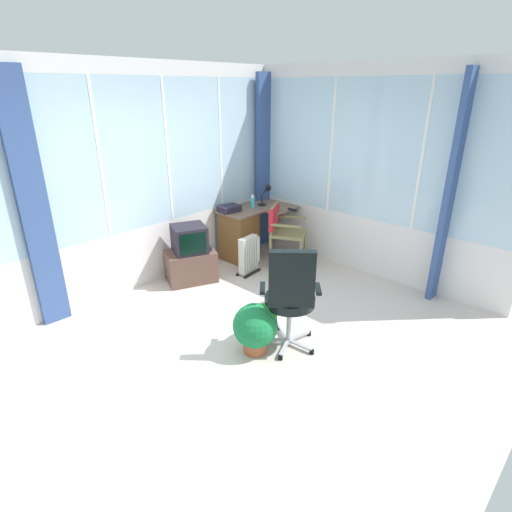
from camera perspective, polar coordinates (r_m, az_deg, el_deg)
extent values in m
cube|color=beige|center=(4.44, -0.66, -11.48)|extent=(5.58, 4.81, 0.06)
cube|color=silver|center=(5.60, -15.16, 0.15)|extent=(4.58, 0.06, 0.79)
cube|color=silver|center=(5.26, -16.60, 13.24)|extent=(4.48, 0.06, 1.79)
cube|color=silver|center=(5.21, -17.90, 23.94)|extent=(4.58, 0.06, 0.18)
cube|color=white|center=(4.72, -31.07, 10.00)|extent=(0.04, 0.07, 1.79)
cube|color=white|center=(5.05, -21.11, 12.32)|extent=(0.04, 0.07, 1.79)
cube|color=white|center=(5.51, -12.45, 14.01)|extent=(0.04, 0.07, 1.79)
cube|color=white|center=(6.07, -5.17, 15.19)|extent=(0.04, 0.07, 1.79)
cube|color=silver|center=(5.96, 14.89, 1.53)|extent=(0.06, 3.81, 0.79)
cube|color=silver|center=(5.64, 16.23, 13.85)|extent=(0.06, 3.73, 1.79)
cube|color=silver|center=(5.59, 17.41, 23.83)|extent=(0.06, 3.81, 0.18)
cube|color=white|center=(5.39, 22.31, 12.71)|extent=(0.07, 0.04, 1.79)
cube|color=white|center=(5.95, 10.67, 14.75)|extent=(0.07, 0.04, 1.79)
cube|color=#37518C|center=(4.75, -28.63, 6.08)|extent=(0.29, 0.08, 2.66)
cube|color=#37518C|center=(6.61, 1.09, 12.75)|extent=(0.29, 0.09, 2.66)
cube|color=#37518C|center=(5.24, 25.58, 7.96)|extent=(0.29, 0.08, 2.66)
cube|color=brown|center=(6.27, -0.48, 6.72)|extent=(1.10, 0.56, 0.02)
cube|color=brown|center=(6.22, 3.86, 6.54)|extent=(0.56, 0.21, 0.02)
cube|color=brown|center=(6.16, -2.53, 2.68)|extent=(0.40, 0.52, 0.72)
cylinder|color=#4C4C51|center=(6.12, 2.82, 2.57)|extent=(0.04, 0.04, 0.73)
cylinder|color=#4C4C51|center=(6.21, -5.32, 2.79)|extent=(0.04, 0.04, 0.73)
cylinder|color=black|center=(6.38, 0.83, 7.20)|extent=(0.13, 0.13, 0.02)
cylinder|color=black|center=(6.35, 0.83, 7.90)|extent=(0.02, 0.02, 0.14)
cylinder|color=black|center=(6.34, 1.35, 9.20)|extent=(0.04, 0.09, 0.13)
cone|color=black|center=(6.34, 1.93, 9.47)|extent=(0.14, 0.13, 0.12)
cube|color=black|center=(6.12, 5.09, 6.47)|extent=(0.05, 0.15, 0.02)
cylinder|color=#42B9DC|center=(6.23, -0.45, 7.51)|extent=(0.06, 0.06, 0.16)
cone|color=white|center=(6.20, -0.46, 8.47)|extent=(0.06, 0.06, 0.06)
cube|color=#251F32|center=(6.05, -3.77, 6.65)|extent=(0.33, 0.28, 0.09)
cylinder|color=olive|center=(5.81, 6.24, -0.06)|extent=(0.04, 0.04, 0.47)
cylinder|color=olive|center=(6.21, 6.87, 1.45)|extent=(0.04, 0.04, 0.47)
cylinder|color=olive|center=(5.88, 2.01, 0.36)|extent=(0.04, 0.04, 0.47)
cylinder|color=olive|center=(6.28, 2.90, 1.83)|extent=(0.04, 0.04, 0.47)
cube|color=olive|center=(5.95, 4.58, 3.21)|extent=(0.65, 0.65, 0.04)
cube|color=olive|center=(5.93, 2.54, 5.32)|extent=(0.40, 0.24, 0.38)
cube|color=red|center=(5.92, 2.55, 5.49)|extent=(0.43, 0.27, 0.32)
cube|color=olive|center=(5.69, 4.23, 4.21)|extent=(0.24, 0.40, 0.03)
cube|color=olive|center=(6.10, 5.01, 5.47)|extent=(0.24, 0.40, 0.03)
cube|color=#B7B7BF|center=(4.30, 2.64, -11.61)|extent=(0.21, 0.23, 0.02)
cylinder|color=black|center=(4.31, 0.73, -11.83)|extent=(0.05, 0.05, 0.05)
cube|color=#B7B7BF|center=(4.19, 4.00, -12.64)|extent=(0.27, 0.14, 0.02)
cylinder|color=black|center=(4.09, 3.43, -13.97)|extent=(0.05, 0.05, 0.05)
cube|color=#B7B7BF|center=(4.24, 6.15, -12.25)|extent=(0.06, 0.28, 0.02)
cylinder|color=black|center=(4.20, 7.79, -13.13)|extent=(0.05, 0.05, 0.05)
cube|color=#B7B7BF|center=(4.38, 6.01, -11.02)|extent=(0.28, 0.10, 0.02)
cylinder|color=black|center=(4.47, 7.40, -10.67)|extent=(0.05, 0.05, 0.05)
cube|color=#B7B7BF|center=(4.41, 3.90, -10.65)|extent=(0.18, 0.26, 0.02)
cylinder|color=black|center=(4.53, 3.29, -9.95)|extent=(0.05, 0.05, 0.05)
cylinder|color=#B7B7BF|center=(4.18, 4.63, -9.13)|extent=(0.05, 0.05, 0.41)
cylinder|color=black|center=(4.06, 4.74, -6.19)|extent=(0.50, 0.50, 0.09)
cube|color=black|center=(3.74, 5.02, -3.24)|extent=(0.35, 0.38, 0.55)
cube|color=black|center=(4.02, 8.66, -4.58)|extent=(0.20, 0.18, 0.04)
cube|color=black|center=(3.99, 0.91, -4.50)|extent=(0.20, 0.18, 0.04)
cube|color=brown|center=(5.59, -9.06, -1.38)|extent=(0.76, 0.66, 0.42)
cube|color=black|center=(5.45, -9.31, 2.39)|extent=(0.55, 0.54, 0.36)
cube|color=black|center=(5.26, -8.76, 1.69)|extent=(0.32, 0.15, 0.28)
cube|color=#262628|center=(5.53, -7.77, 1.19)|extent=(0.33, 0.31, 0.07)
cube|color=silver|center=(5.60, -2.03, -0.23)|extent=(0.03, 0.10, 0.52)
cube|color=silver|center=(5.63, -1.76, -0.10)|extent=(0.03, 0.10, 0.52)
cube|color=silver|center=(5.66, -1.50, 0.03)|extent=(0.03, 0.10, 0.52)
cube|color=silver|center=(5.69, -1.23, 0.16)|extent=(0.03, 0.10, 0.52)
cube|color=silver|center=(5.72, -0.97, 0.29)|extent=(0.03, 0.10, 0.52)
cube|color=silver|center=(5.75, -0.71, 0.41)|extent=(0.03, 0.10, 0.52)
cube|color=silver|center=(5.78, -0.45, 0.54)|extent=(0.03, 0.10, 0.52)
cube|color=silver|center=(5.81, -0.20, 0.66)|extent=(0.03, 0.10, 0.52)
cube|color=black|center=(5.77, -0.53, -2.45)|extent=(0.36, 0.06, 0.03)
cube|color=black|center=(5.85, -1.62, -2.09)|extent=(0.36, 0.06, 0.03)
cube|color=silver|center=(5.83, 0.04, 1.01)|extent=(0.06, 0.09, 0.36)
cylinder|color=#A65634|center=(4.18, -0.10, -12.38)|extent=(0.24, 0.24, 0.13)
sphere|color=#1B7840|center=(4.05, -0.11, -9.70)|extent=(0.45, 0.45, 0.45)
sphere|color=#268A2E|center=(4.03, 1.23, -8.36)|extent=(0.24, 0.24, 0.24)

